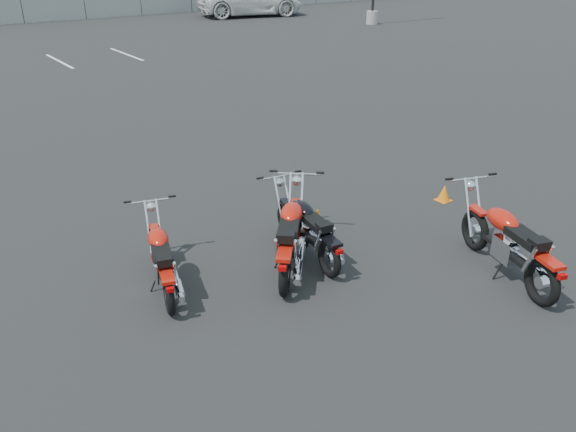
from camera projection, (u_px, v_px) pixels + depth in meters
ground at (300, 272)px, 8.53m from camera, size 120.00×120.00×0.00m
motorcycle_front_red at (162, 259)px, 7.97m from camera, size 1.02×2.01×0.99m
motorcycle_second_black at (307, 228)px, 8.80m from camera, size 0.83×2.11×1.03m
motorcycle_third_red at (291, 236)px, 8.47m from camera, size 1.88×2.03×1.14m
motorcycle_rear_red at (509, 243)px, 8.25m from camera, size 1.29×2.35×1.16m
training_cone_near at (318, 216)px, 9.93m from camera, size 0.25×0.25×0.30m
training_cone_far at (444, 193)px, 10.86m from camera, size 0.27×0.27×0.32m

